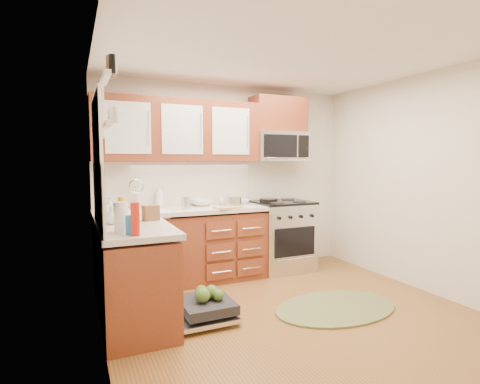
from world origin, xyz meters
name	(u,v)px	position (x,y,z in m)	size (l,w,h in m)	color
floor	(297,317)	(0.00, 0.00, 0.00)	(3.50, 3.50, 0.00)	brown
ceiling	(300,52)	(0.00, 0.00, 2.50)	(3.50, 3.50, 0.00)	white
wall_back	(228,179)	(0.00, 1.75, 1.25)	(3.50, 0.04, 2.50)	beige
wall_left	(101,196)	(-1.75, 0.00, 1.25)	(0.04, 3.50, 2.50)	beige
wall_right	(429,183)	(1.75, 0.00, 1.25)	(0.04, 3.50, 2.50)	beige
base_cabinet_back	(183,248)	(-0.73, 1.45, 0.42)	(2.05, 0.60, 0.85)	maroon
base_cabinet_left	(134,278)	(-1.45, 0.52, 0.42)	(0.60, 1.25, 0.85)	maroon
countertop_back	(183,210)	(-0.72, 1.44, 0.90)	(2.07, 0.64, 0.05)	beige
countertop_left	(134,227)	(-1.44, 0.53, 0.90)	(0.64, 1.27, 0.05)	beige
backsplash_back	(176,184)	(-0.73, 1.74, 1.21)	(2.05, 0.02, 0.57)	beige
backsplash_left	(98,195)	(-1.74, 0.52, 1.21)	(0.02, 1.25, 0.57)	beige
upper_cabinets	(179,131)	(-0.73, 1.57, 1.88)	(2.05, 0.35, 0.75)	maroon
cabinet_over_mw	(278,115)	(0.68, 1.57, 2.13)	(0.76, 0.35, 0.47)	maroon
range	(282,235)	(0.68, 1.43, 0.47)	(0.76, 0.64, 0.95)	silver
microwave	(279,146)	(0.68, 1.55, 1.70)	(0.76, 0.38, 0.40)	silver
sink	(139,222)	(-1.25, 1.42, 0.80)	(0.62, 0.50, 0.26)	white
dishwasher	(202,310)	(-0.86, 0.30, 0.10)	(0.70, 0.60, 0.20)	silver
window	(97,156)	(-1.74, 0.50, 1.55)	(0.03, 1.05, 1.05)	white
window_blind	(99,118)	(-1.71, 0.50, 1.88)	(0.02, 0.96, 0.40)	white
shelf_upper	(105,78)	(-1.72, -0.35, 2.05)	(0.04, 0.40, 0.03)	white
shelf_lower	(107,125)	(-1.72, -0.35, 1.75)	(0.04, 0.40, 0.03)	white
rug	(336,308)	(0.47, 0.00, 0.01)	(1.34, 0.87, 0.02)	#646A3C
skillet	(268,200)	(0.46, 1.44, 0.97)	(0.24, 0.24, 0.05)	black
stock_pot	(232,202)	(-0.12, 1.32, 0.99)	(0.23, 0.23, 0.14)	silver
cutting_board	(228,207)	(-0.22, 1.22, 0.94)	(0.32, 0.20, 0.02)	tan
canister	(186,203)	(-0.71, 1.35, 1.00)	(0.09, 0.09, 0.15)	silver
paper_towel_roll	(121,217)	(-1.59, 0.20, 1.05)	(0.11, 0.11, 0.25)	white
mustard_bottle	(122,209)	(-1.51, 0.77, 1.04)	(0.07, 0.07, 0.24)	gold
red_bottle	(135,219)	(-1.50, 0.00, 1.06)	(0.07, 0.07, 0.26)	#B51B0F
wooden_box	(151,213)	(-1.25, 0.70, 1.00)	(0.15, 0.11, 0.15)	brown
blue_carton	(132,225)	(-1.52, 0.08, 1.00)	(0.10, 0.06, 0.15)	teal
bowl_a	(241,202)	(0.13, 1.60, 0.95)	(0.24, 0.24, 0.06)	#999999
bowl_b	(202,203)	(-0.43, 1.60, 0.97)	(0.27, 0.27, 0.08)	#999999
cup	(224,201)	(-0.13, 1.59, 0.97)	(0.12, 0.12, 0.09)	#999999
soap_bottle_a	(160,196)	(-0.96, 1.66, 1.06)	(0.11, 0.11, 0.28)	#999999
soap_bottle_b	(109,207)	(-1.60, 1.05, 1.03)	(0.10, 0.10, 0.21)	#999999
soap_bottle_c	(112,215)	(-1.62, 0.62, 1.01)	(0.13, 0.13, 0.17)	#999999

